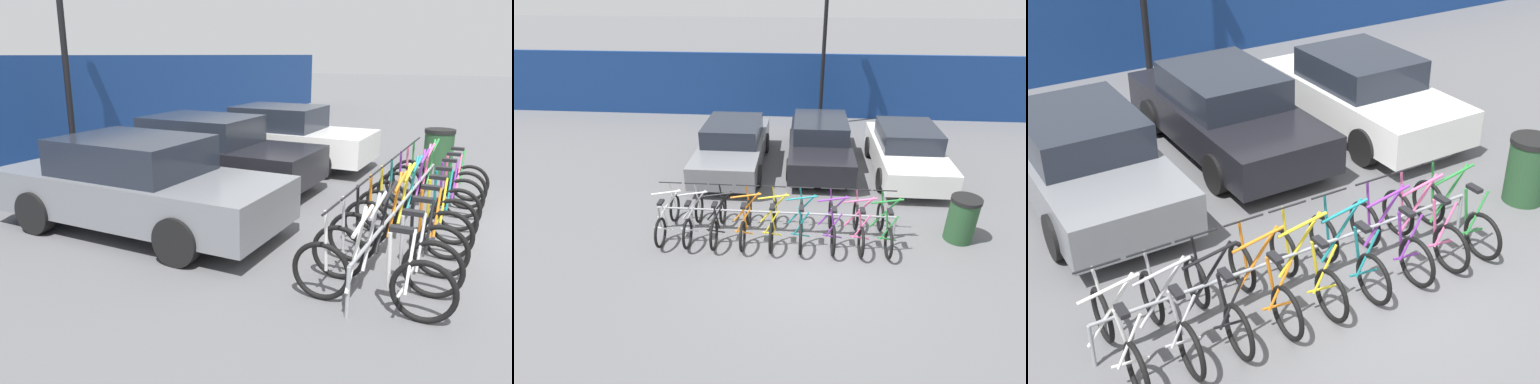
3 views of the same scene
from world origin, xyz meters
TOP-DOWN VIEW (x-y plane):
  - ground_plane at (0.00, 0.00)m, footprint 120.00×120.00m
  - hoarding_wall at (0.00, 9.50)m, footprint 36.00×0.16m
  - bike_rack at (-0.81, 0.68)m, footprint 5.31×0.04m
  - bicycle_white at (-3.19, 0.53)m, footprint 0.68×1.71m
  - bicycle_silver at (-2.60, 0.53)m, footprint 0.68×1.71m
  - bicycle_black at (-2.04, 0.53)m, footprint 0.68×1.71m
  - bicycle_orange at (-1.43, 0.53)m, footprint 0.68×1.71m
  - bicycle_yellow at (-0.83, 0.53)m, footprint 0.68×1.71m
  - bicycle_teal at (-0.22, 0.53)m, footprint 0.68×1.71m
  - bicycle_purple at (0.45, 0.53)m, footprint 0.68×1.71m
  - bicycle_pink at (1.02, 0.53)m, footprint 0.68×1.71m
  - bicycle_green at (1.58, 0.53)m, footprint 0.68×1.71m
  - car_grey at (-2.31, 4.24)m, footprint 1.91×4.37m
  - car_black at (0.29, 4.74)m, footprint 1.91×4.41m
  - car_white at (2.78, 4.23)m, footprint 1.91×4.15m
  - lamp_post at (0.42, 8.50)m, footprint 0.24×0.44m
  - trash_bin at (3.25, 0.78)m, footprint 0.63×0.63m

SIDE VIEW (x-z plane):
  - ground_plane at x=0.00m, z-range 0.00..0.00m
  - bicycle_white at x=-3.19m, z-range -0.15..0.90m
  - bicycle_silver at x=-2.60m, z-range -0.15..0.90m
  - bicycle_black at x=-2.04m, z-range -0.15..0.90m
  - bicycle_orange at x=-1.43m, z-range -0.15..0.90m
  - bicycle_yellow at x=-0.83m, z-range -0.15..0.90m
  - bicycle_teal at x=-0.22m, z-range -0.15..0.90m
  - bicycle_purple at x=0.45m, z-range -0.15..0.90m
  - bicycle_pink at x=1.02m, z-range -0.15..0.90m
  - bicycle_green at x=1.58m, z-range -0.15..0.90m
  - bike_rack at x=-0.81m, z-range 0.22..0.79m
  - trash_bin at x=3.25m, z-range 0.00..1.03m
  - car_white at x=2.78m, z-range -0.01..1.39m
  - car_grey at x=-2.31m, z-range -0.01..1.39m
  - car_black at x=0.29m, z-range -0.01..1.39m
  - hoarding_wall at x=0.00m, z-range 0.00..2.53m
  - lamp_post at x=0.42m, z-range 0.35..6.01m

